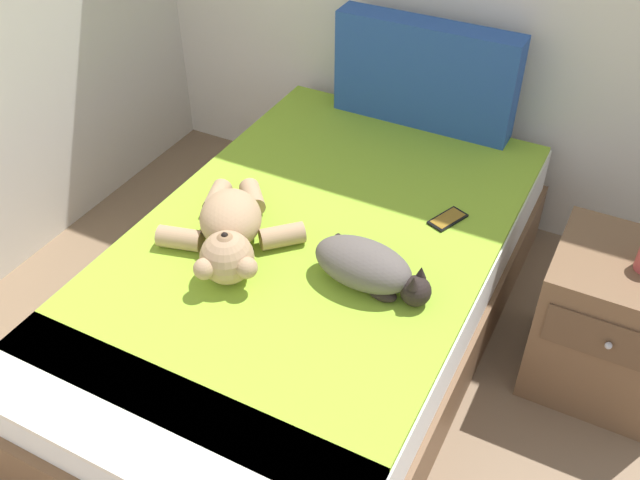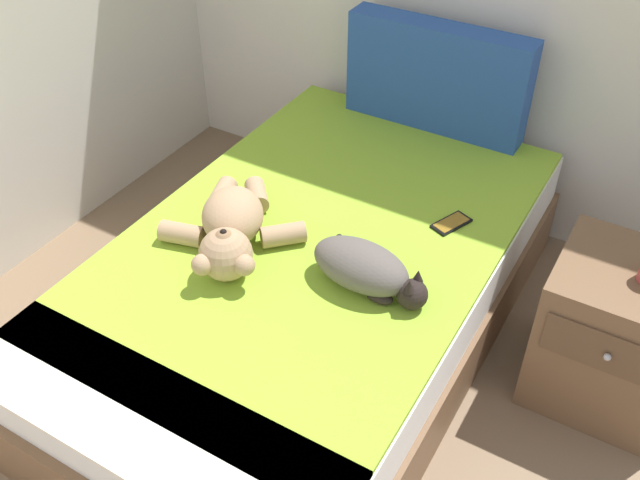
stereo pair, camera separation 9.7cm
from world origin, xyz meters
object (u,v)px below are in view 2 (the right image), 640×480
(patterned_cushion, at_px, (437,77))
(nightstand, at_px, (615,335))
(bed, at_px, (312,292))
(cell_phone, at_px, (451,223))
(teddy_bear, at_px, (231,228))
(cat, at_px, (366,269))

(patterned_cushion, distance_m, nightstand, 1.26)
(bed, distance_m, cell_phone, 0.57)
(teddy_bear, xyz_separation_m, cell_phone, (0.61, 0.50, -0.08))
(teddy_bear, distance_m, nightstand, 1.37)
(cell_phone, bearing_deg, teddy_bear, -140.51)
(bed, height_order, cell_phone, cell_phone)
(bed, height_order, patterned_cushion, patterned_cushion)
(cell_phone, bearing_deg, nightstand, -1.50)
(cell_phone, bearing_deg, patterned_cushion, 119.23)
(teddy_bear, height_order, cell_phone, teddy_bear)
(bed, xyz_separation_m, cat, (0.27, -0.11, 0.32))
(patterned_cushion, relative_size, cat, 1.89)
(teddy_bear, xyz_separation_m, nightstand, (1.25, 0.48, -0.30))
(patterned_cushion, xyz_separation_m, cell_phone, (0.35, -0.62, -0.22))
(bed, relative_size, teddy_bear, 3.60)
(bed, distance_m, patterned_cushion, 1.07)
(patterned_cushion, bearing_deg, cat, -77.89)
(bed, xyz_separation_m, nightstand, (1.03, 0.32, 0.04))
(patterned_cushion, height_order, cell_phone, patterned_cushion)
(bed, bearing_deg, teddy_bear, -142.61)
(cell_phone, xyz_separation_m, nightstand, (0.64, -0.02, -0.22))
(patterned_cushion, bearing_deg, cell_phone, -60.77)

